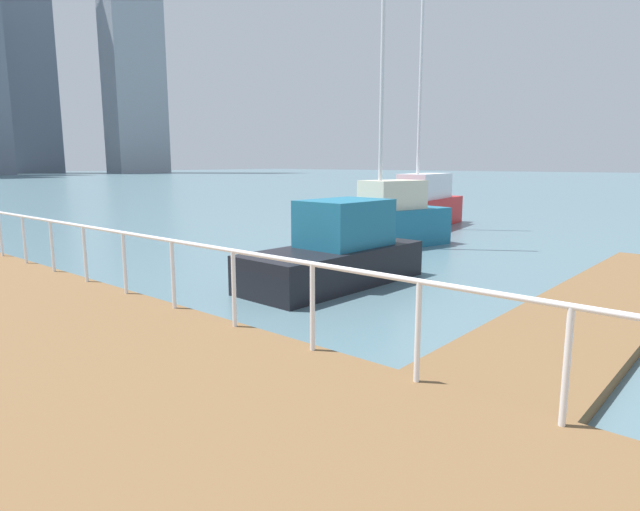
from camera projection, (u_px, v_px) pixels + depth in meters
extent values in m
plane|color=slate|center=(197.00, 271.00, 13.06)|extent=(300.00, 300.00, 0.00)
cube|color=brown|center=(601.00, 306.00, 9.53)|extent=(12.13, 2.00, 0.18)
cylinder|color=white|center=(566.00, 367.00, 4.46)|extent=(0.06, 0.06, 1.05)
cylinder|color=white|center=(418.00, 332.00, 5.38)|extent=(0.06, 0.06, 1.05)
cylinder|color=white|center=(312.00, 308.00, 6.30)|extent=(0.06, 0.06, 1.05)
cylinder|color=white|center=(234.00, 289.00, 7.22)|extent=(0.06, 0.06, 1.05)
cylinder|color=white|center=(173.00, 275.00, 8.14)|extent=(0.06, 0.06, 1.05)
cylinder|color=white|center=(125.00, 263.00, 9.05)|extent=(0.06, 0.06, 1.05)
cylinder|color=white|center=(85.00, 254.00, 9.97)|extent=(0.06, 0.06, 1.05)
cylinder|color=white|center=(52.00, 246.00, 10.89)|extent=(0.06, 0.06, 1.05)
cylinder|color=white|center=(24.00, 240.00, 11.81)|extent=(0.06, 0.06, 1.05)
cylinder|color=white|center=(1.00, 234.00, 12.73)|extent=(0.06, 0.06, 1.05)
cube|color=#1E6B8C|center=(379.00, 229.00, 16.49)|extent=(5.10, 2.60, 1.18)
cube|color=beige|center=(392.00, 195.00, 16.62)|extent=(2.11, 1.62, 0.89)
cylinder|color=silver|center=(382.00, 62.00, 15.64)|extent=(0.12, 0.12, 8.70)
cube|color=black|center=(333.00, 266.00, 11.56)|extent=(4.40, 1.86, 0.80)
cube|color=#1E6B8C|center=(345.00, 223.00, 11.67)|extent=(1.95, 1.44, 1.01)
cube|color=red|center=(416.00, 215.00, 21.17)|extent=(7.38, 2.63, 1.15)
cube|color=white|center=(425.00, 186.00, 21.73)|extent=(3.36, 1.69, 1.02)
cylinder|color=silver|center=(420.00, 94.00, 20.37)|extent=(0.12, 0.12, 8.07)
cube|color=slate|center=(16.00, 29.00, 126.87)|extent=(13.02, 12.25, 67.93)
cube|color=#8C939E|center=(130.00, 11.00, 129.64)|extent=(13.90, 9.76, 77.66)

